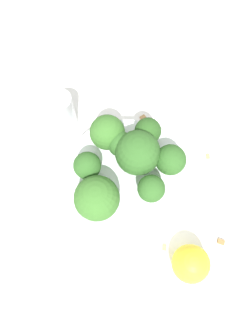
{
  "coord_description": "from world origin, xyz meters",
  "views": [
    {
      "loc": [
        0.01,
        -0.14,
        0.45
      ],
      "look_at": [
        0.0,
        0.0,
        0.08
      ],
      "focal_mm": 35.0,
      "sensor_mm": 36.0,
      "label": 1
    }
  ],
  "objects": [
    {
      "name": "almond_crumb_0",
      "position": [
        0.12,
        0.06,
        0.0
      ],
      "size": [
        0.01,
        0.01,
        0.01
      ],
      "primitive_type": "cube",
      "rotation": [
        0.0,
        0.0,
        1.69
      ],
      "color": "tan",
      "rests_on": "ground_plane"
    },
    {
      "name": "almond_crumb_3",
      "position": [
        -0.05,
        0.1,
        0.0
      ],
      "size": [
        0.01,
        0.01,
        0.01
      ],
      "primitive_type": "cube",
      "rotation": [
        0.0,
        0.0,
        0.03
      ],
      "color": "olive",
      "rests_on": "ground_plane"
    },
    {
      "name": "almond_crumb_4",
      "position": [
        0.06,
        -0.08,
        0.0
      ],
      "size": [
        0.01,
        0.01,
        0.01
      ],
      "primitive_type": "cube",
      "rotation": [
        0.0,
        0.0,
        1.58
      ],
      "color": "tan",
      "rests_on": "ground_plane"
    },
    {
      "name": "broccoli_floret_1",
      "position": [
        0.01,
        0.02,
        0.08
      ],
      "size": [
        0.06,
        0.06,
        0.07
      ],
      "color": "#7A9E5B",
      "rests_on": "bowl"
    },
    {
      "name": "broccoli_floret_4",
      "position": [
        0.03,
        -0.02,
        0.08
      ],
      "size": [
        0.03,
        0.03,
        0.05
      ],
      "color": "#84AD66",
      "rests_on": "bowl"
    },
    {
      "name": "almond_crumb_1",
      "position": [
        0.14,
        -0.07,
        0.0
      ],
      "size": [
        0.01,
        0.01,
        0.01
      ],
      "primitive_type": "cube",
      "rotation": [
        0.0,
        0.0,
        2.89
      ],
      "color": "olive",
      "rests_on": "ground_plane"
    },
    {
      "name": "broccoli_floret_0",
      "position": [
        0.05,
        0.02,
        0.08
      ],
      "size": [
        0.04,
        0.04,
        0.05
      ],
      "color": "#84AD66",
      "rests_on": "bowl"
    },
    {
      "name": "pepper_shaker",
      "position": [
        -0.1,
        0.09,
        0.04
      ],
      "size": [
        0.03,
        0.03,
        0.07
      ],
      "color": "silver",
      "rests_on": "ground_plane"
    },
    {
      "name": "lemon_wedge",
      "position": [
        0.09,
        -0.1,
        0.02
      ],
      "size": [
        0.05,
        0.05,
        0.05
      ],
      "primitive_type": "sphere",
      "color": "yellow",
      "rests_on": "ground_plane"
    },
    {
      "name": "broccoli_floret_5",
      "position": [
        -0.03,
        -0.04,
        0.08
      ],
      "size": [
        0.06,
        0.06,
        0.06
      ],
      "color": "#7A9E5B",
      "rests_on": "bowl"
    },
    {
      "name": "broccoli_floret_3",
      "position": [
        -0.01,
        0.03,
        0.08
      ],
      "size": [
        0.03,
        0.03,
        0.05
      ],
      "color": "#84AD66",
      "rests_on": "bowl"
    },
    {
      "name": "ground_plane",
      "position": [
        0.0,
        0.0,
        0.0
      ],
      "size": [
        3.0,
        3.0,
        0.0
      ],
      "primitive_type": "plane",
      "color": "white"
    },
    {
      "name": "almond_crumb_2",
      "position": [
        0.02,
        0.12,
        0.0
      ],
      "size": [
        0.01,
        0.01,
        0.01
      ],
      "primitive_type": "cube",
      "rotation": [
        0.0,
        0.0,
        0.72
      ],
      "color": "#AD7F4C",
      "rests_on": "ground_plane"
    },
    {
      "name": "broccoli_floret_2",
      "position": [
        0.02,
        0.05,
        0.07
      ],
      "size": [
        0.03,
        0.03,
        0.05
      ],
      "color": "#7A9E5B",
      "rests_on": "bowl"
    },
    {
      "name": "broccoli_floret_7",
      "position": [
        -0.05,
        0.0,
        0.07
      ],
      "size": [
        0.03,
        0.03,
        0.05
      ],
      "color": "#8EB770",
      "rests_on": "bowl"
    },
    {
      "name": "broccoli_floret_6",
      "position": [
        -0.03,
        0.05,
        0.08
      ],
      "size": [
        0.05,
        0.05,
        0.06
      ],
      "color": "#84AD66",
      "rests_on": "bowl"
    },
    {
      "name": "bowl",
      "position": [
        0.0,
        0.0,
        0.02
      ],
      "size": [
        0.17,
        0.17,
        0.05
      ],
      "primitive_type": "cylinder",
      "color": "silver",
      "rests_on": "ground_plane"
    }
  ]
}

